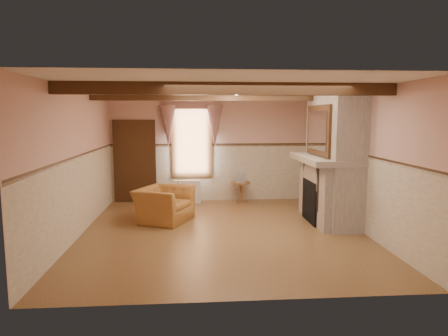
{
  "coord_description": "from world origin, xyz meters",
  "views": [
    {
      "loc": [
        -0.56,
        -7.64,
        2.27
      ],
      "look_at": [
        0.09,
        0.8,
        1.16
      ],
      "focal_mm": 32.0,
      "sensor_mm": 36.0,
      "label": 1
    }
  ],
  "objects": [
    {
      "name": "side_table",
      "position": [
        0.67,
        2.61,
        0.28
      ],
      "size": [
        0.56,
        0.56,
        0.55
      ],
      "primitive_type": "cylinder",
      "rotation": [
        0.0,
        0.0,
        -0.11
      ],
      "color": "brown",
      "rests_on": "floor"
    },
    {
      "name": "jar_yellow",
      "position": [
        2.24,
        0.23,
        1.48
      ],
      "size": [
        0.06,
        0.06,
        0.12
      ],
      "primitive_type": "cylinder",
      "color": "gold",
      "rests_on": "mantel"
    },
    {
      "name": "book_stack",
      "position": [
        0.66,
        2.62,
        0.65
      ],
      "size": [
        0.3,
        0.35,
        0.2
      ],
      "primitive_type": "cube",
      "rotation": [
        0.0,
        0.0,
        -0.14
      ],
      "color": "#B7AD8C",
      "rests_on": "side_table"
    },
    {
      "name": "oil_lamp",
      "position": [
        2.24,
        0.98,
        1.56
      ],
      "size": [
        0.11,
        0.11,
        0.28
      ],
      "primitive_type": "cylinder",
      "color": "#C27A36",
      "rests_on": "mantel"
    },
    {
      "name": "candle_red",
      "position": [
        2.24,
        0.05,
        1.5
      ],
      "size": [
        0.06,
        0.06,
        0.16
      ],
      "primitive_type": "cylinder",
      "color": "#A4141E",
      "rests_on": "mantel"
    },
    {
      "name": "overmantel_mirror",
      "position": [
        2.06,
        0.6,
        1.97
      ],
      "size": [
        0.06,
        1.44,
        1.04
      ],
      "primitive_type": "cube",
      "color": "silver",
      "rests_on": "fireplace"
    },
    {
      "name": "radiator",
      "position": [
        -0.73,
        2.7,
        0.3
      ],
      "size": [
        0.71,
        0.21,
        0.6
      ],
      "primitive_type": "cube",
      "rotation": [
        0.0,
        0.0,
        -0.05
      ],
      "color": "white",
      "rests_on": "floor"
    },
    {
      "name": "wall_right",
      "position": [
        2.75,
        0.0,
        1.4
      ],
      "size": [
        0.02,
        6.0,
        2.8
      ],
      "primitive_type": "cube",
      "color": "#D09D90",
      "rests_on": "floor"
    },
    {
      "name": "ceiling",
      "position": [
        0.0,
        0.0,
        2.8
      ],
      "size": [
        5.5,
        6.0,
        0.01
      ],
      "primitive_type": "cube",
      "color": "silver",
      "rests_on": "wall_back"
    },
    {
      "name": "mantel",
      "position": [
        2.24,
        0.6,
        1.36
      ],
      "size": [
        1.05,
        2.05,
        0.12
      ],
      "primitive_type": "cube",
      "color": "gray",
      "rests_on": "fireplace"
    },
    {
      "name": "ceiling_beam_back",
      "position": [
        0.0,
        1.2,
        2.7
      ],
      "size": [
        5.5,
        0.18,
        0.2
      ],
      "primitive_type": "cube",
      "color": "black",
      "rests_on": "ceiling"
    },
    {
      "name": "floor",
      "position": [
        0.0,
        0.0,
        0.0
      ],
      "size": [
        5.5,
        6.0,
        0.01
      ],
      "primitive_type": "cube",
      "color": "brown",
      "rests_on": "ground"
    },
    {
      "name": "window",
      "position": [
        -0.6,
        2.97,
        1.65
      ],
      "size": [
        1.06,
        0.08,
        2.02
      ],
      "primitive_type": "cube",
      "color": "white",
      "rests_on": "wall_back"
    },
    {
      "name": "armchair",
      "position": [
        -1.2,
        0.88,
        0.37
      ],
      "size": [
        1.37,
        1.44,
        0.74
      ],
      "primitive_type": "imported",
      "rotation": [
        0.0,
        0.0,
        1.14
      ],
      "color": "#9E662D",
      "rests_on": "floor"
    },
    {
      "name": "mantel_clock",
      "position": [
        2.24,
        1.21,
        1.52
      ],
      "size": [
        0.14,
        0.24,
        0.2
      ],
      "primitive_type": "cube",
      "color": "#321D0D",
      "rests_on": "mantel"
    },
    {
      "name": "fireplace",
      "position": [
        2.42,
        0.6,
        1.4
      ],
      "size": [
        0.85,
        2.0,
        2.8
      ],
      "primitive_type": "cube",
      "color": "gray",
      "rests_on": "floor"
    },
    {
      "name": "wall_left",
      "position": [
        -2.75,
        0.0,
        1.4
      ],
      "size": [
        0.02,
        6.0,
        2.8
      ],
      "primitive_type": "cube",
      "color": "#D09D90",
      "rests_on": "floor"
    },
    {
      "name": "firebox",
      "position": [
        2.0,
        0.6,
        0.45
      ],
      "size": [
        0.2,
        0.95,
        0.9
      ],
      "primitive_type": "cube",
      "color": "black",
      "rests_on": "floor"
    },
    {
      "name": "door",
      "position": [
        -2.1,
        2.94,
        1.05
      ],
      "size": [
        1.1,
        0.1,
        2.1
      ],
      "primitive_type": "cube",
      "color": "black",
      "rests_on": "floor"
    },
    {
      "name": "ceiling_beam_front",
      "position": [
        0.0,
        -1.2,
        2.7
      ],
      "size": [
        5.5,
        0.18,
        0.2
      ],
      "primitive_type": "cube",
      "color": "black",
      "rests_on": "ceiling"
    },
    {
      "name": "wall_back",
      "position": [
        0.0,
        3.0,
        1.4
      ],
      "size": [
        5.5,
        0.02,
        2.8
      ],
      "primitive_type": "cube",
      "color": "#D09D90",
      "rests_on": "floor"
    },
    {
      "name": "bowl",
      "position": [
        2.24,
        0.59,
        1.46
      ],
      "size": [
        0.36,
        0.36,
        0.09
      ],
      "primitive_type": "imported",
      "color": "brown",
      "rests_on": "mantel"
    },
    {
      "name": "wall_front",
      "position": [
        0.0,
        -3.0,
        1.4
      ],
      "size": [
        5.5,
        0.02,
        2.8
      ],
      "primitive_type": "cube",
      "color": "#D09D90",
      "rests_on": "floor"
    },
    {
      "name": "window_drapes",
      "position": [
        -0.6,
        2.88,
        2.25
      ],
      "size": [
        1.3,
        0.14,
        1.4
      ],
      "primitive_type": "cube",
      "color": "gray",
      "rests_on": "wall_back"
    },
    {
      "name": "wainscot",
      "position": [
        0.0,
        0.0,
        0.75
      ],
      "size": [
        5.5,
        6.0,
        1.5
      ],
      "primitive_type": null,
      "color": "beige",
      "rests_on": "floor"
    },
    {
      "name": "chair_rail",
      "position": [
        0.0,
        0.0,
        1.5
      ],
      "size": [
        5.5,
        6.0,
        0.08
      ],
      "primitive_type": null,
      "color": "black",
      "rests_on": "wainscot"
    }
  ]
}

